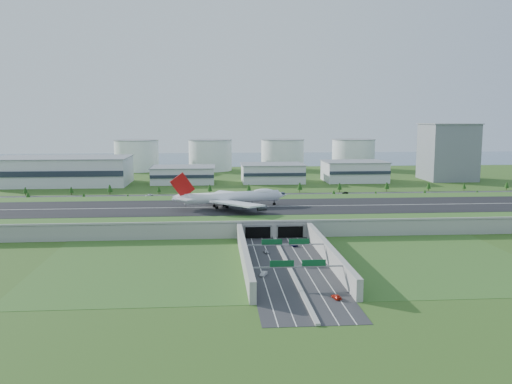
{
  "coord_description": "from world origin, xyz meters",
  "views": [
    {
      "loc": [
        -30.73,
        -323.85,
        62.86
      ],
      "look_at": [
        -2.82,
        35.0,
        12.28
      ],
      "focal_mm": 38.0,
      "sensor_mm": 36.0,
      "label": 1
    }
  ],
  "objects": [
    {
      "name": "bay_water",
      "position": [
        0.0,
        480.0,
        0.03
      ],
      "size": [
        1200.0,
        260.0,
        0.06
      ],
      "primitive_type": "cube",
      "color": "#3C5974",
      "rests_on": "ground"
    },
    {
      "name": "north_expressway",
      "position": [
        0.0,
        95.0,
        0.06
      ],
      "size": [
        560.0,
        36.0,
        0.12
      ],
      "primitive_type": "cube",
      "color": "#28282B",
      "rests_on": "ground"
    },
    {
      "name": "hangar_mid_c",
      "position": [
        105.0,
        190.0,
        9.5
      ],
      "size": [
        58.0,
        42.0,
        19.0
      ],
      "primitive_type": "cube",
      "color": "silver",
      "rests_on": "ground"
    },
    {
      "name": "office_tower",
      "position": [
        200.0,
        195.0,
        27.5
      ],
      "size": [
        46.0,
        46.0,
        55.0
      ],
      "primitive_type": "cube",
      "color": "slate",
      "rests_on": "ground"
    },
    {
      "name": "fuel_tank_a",
      "position": [
        -120.0,
        310.0,
        17.5
      ],
      "size": [
        50.0,
        50.0,
        35.0
      ],
      "primitive_type": "cylinder",
      "color": "silver",
      "rests_on": "ground"
    },
    {
      "name": "tree_row",
      "position": [
        -4.33,
        95.97,
        4.55
      ],
      "size": [
        501.45,
        48.55,
        8.13
      ],
      "color": "#3D2819",
      "rests_on": "ground"
    },
    {
      "name": "car_6",
      "position": [
        166.45,
        84.92,
        0.86
      ],
      "size": [
        5.83,
        3.83,
        1.49
      ],
      "primitive_type": "imported",
      "rotation": [
        0.0,
        0.0,
        1.84
      ],
      "color": "#A9AAAE",
      "rests_on": "ground"
    },
    {
      "name": "fuel_tank_c",
      "position": [
        50.0,
        310.0,
        17.5
      ],
      "size": [
        50.0,
        50.0,
        35.0
      ],
      "primitive_type": "cylinder",
      "color": "silver",
      "rests_on": "ground"
    },
    {
      "name": "car_3",
      "position": [
        11.01,
        -146.11,
        0.89
      ],
      "size": [
        3.35,
        5.65,
        1.53
      ],
      "primitive_type": "imported",
      "rotation": [
        0.0,
        0.0,
        3.38
      ],
      "color": "#B72110",
      "rests_on": "ground"
    },
    {
      "name": "car_0",
      "position": [
        -7.25,
        -81.41,
        0.86
      ],
      "size": [
        2.76,
        4.63,
        1.48
      ],
      "primitive_type": "imported",
      "rotation": [
        0.0,
        0.0,
        0.25
      ],
      "color": "#ABABAF",
      "rests_on": "ground"
    },
    {
      "name": "sign_gantry_far",
      "position": [
        0.0,
        -130.04,
        6.95
      ],
      "size": [
        38.7,
        0.7,
        9.8
      ],
      "color": "gray",
      "rests_on": "ground"
    },
    {
      "name": "car_1",
      "position": [
        -11.6,
        -116.84,
        0.95
      ],
      "size": [
        3.7,
        5.31,
        1.66
      ],
      "primitive_type": "imported",
      "rotation": [
        0.0,
        0.0,
        -0.43
      ],
      "color": "silver",
      "rests_on": "ground"
    },
    {
      "name": "car_2",
      "position": [
        7.32,
        -68.86,
        0.89
      ],
      "size": [
        4.34,
        6.1,
        1.54
      ],
      "primitive_type": "imported",
      "rotation": [
        0.0,
        0.0,
        3.5
      ],
      "color": "#0D0D44",
      "rests_on": "ground"
    },
    {
      "name": "car_5",
      "position": [
        75.52,
        105.06,
        0.96
      ],
      "size": [
        5.38,
        3.41,
        1.67
      ],
      "primitive_type": "imported",
      "rotation": [
        0.0,
        0.0,
        -1.22
      ],
      "color": "black",
      "rests_on": "ground"
    },
    {
      "name": "fuel_tank_d",
      "position": [
        135.0,
        310.0,
        17.5
      ],
      "size": [
        50.0,
        50.0,
        35.0
      ],
      "primitive_type": "cylinder",
      "color": "silver",
      "rests_on": "ground"
    },
    {
      "name": "hangar_west",
      "position": [
        -170.0,
        185.0,
        12.5
      ],
      "size": [
        120.0,
        60.0,
        25.0
      ],
      "primitive_type": "cube",
      "color": "silver",
      "rests_on": "ground"
    },
    {
      "name": "sign_gantry_near",
      "position": [
        0.0,
        -95.04,
        6.95
      ],
      "size": [
        38.7,
        0.7,
        9.8
      ],
      "color": "gray",
      "rests_on": "ground"
    },
    {
      "name": "car_4",
      "position": [
        -136.79,
        87.22,
        0.87
      ],
      "size": [
        4.5,
        2.05,
        1.5
      ],
      "primitive_type": "imported",
      "rotation": [
        0.0,
        0.0,
        1.51
      ],
      "color": "#5D5C61",
      "rests_on": "ground"
    },
    {
      "name": "ground",
      "position": [
        0.0,
        0.0,
        0.0
      ],
      "size": [
        1200.0,
        1200.0,
        0.0
      ],
      "primitive_type": "plane",
      "color": "#27561B",
      "rests_on": "ground"
    },
    {
      "name": "fuel_tank_b",
      "position": [
        -35.0,
        310.0,
        17.5
      ],
      "size": [
        50.0,
        50.0,
        35.0
      ],
      "primitive_type": "cylinder",
      "color": "silver",
      "rests_on": "ground"
    },
    {
      "name": "boeing_747",
      "position": [
        -20.55,
        -1.08,
        14.38
      ],
      "size": [
        71.85,
        67.16,
        22.56
      ],
      "rotation": [
        0.0,
        0.0,
        0.23
      ],
      "color": "white",
      "rests_on": "airfield_deck"
    },
    {
      "name": "hangar_mid_a",
      "position": [
        -60.0,
        190.0,
        7.5
      ],
      "size": [
        58.0,
        42.0,
        15.0
      ],
      "primitive_type": "cube",
      "color": "silver",
      "rests_on": "ground"
    },
    {
      "name": "airfield_deck",
      "position": [
        0.0,
        -0.09,
        4.12
      ],
      "size": [
        520.0,
        100.0,
        9.2
      ],
      "color": "gray",
      "rests_on": "ground"
    },
    {
      "name": "underpass_road",
      "position": [
        0.0,
        -99.42,
        3.43
      ],
      "size": [
        38.8,
        120.4,
        8.0
      ],
      "color": "#28282B",
      "rests_on": "ground"
    },
    {
      "name": "car_7",
      "position": [
        -82.4,
        104.88,
        0.94
      ],
      "size": [
        6.07,
        3.96,
        1.64
      ],
      "primitive_type": "imported",
      "rotation": [
        0.0,
        0.0,
        -1.25
      ],
      "color": "white",
      "rests_on": "ground"
    },
    {
      "name": "hangar_mid_b",
      "position": [
        25.0,
        190.0,
        8.5
      ],
      "size": [
        58.0,
        42.0,
        17.0
      ],
      "primitive_type": "cube",
      "color": "silver",
      "rests_on": "ground"
    }
  ]
}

